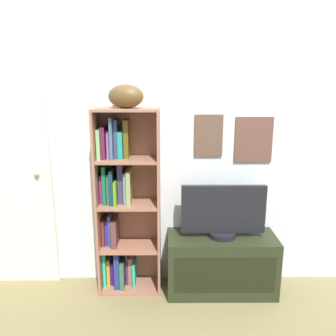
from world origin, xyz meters
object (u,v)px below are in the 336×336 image
Objects in this scene: tv_stand at (221,264)px; television at (223,212)px; bookshelf at (123,204)px; football at (126,96)px.

tv_stand is 1.32× the size of television.
bookshelf is 0.83m from television.
football reaches higher than tv_stand.
television reaches higher than tv_stand.
tv_stand is 0.46m from television.
television is (0.00, 0.00, 0.46)m from tv_stand.
tv_stand is at bearing -3.55° from football.
television is (0.77, -0.05, -0.92)m from football.
tv_stand is (0.82, -0.08, -0.50)m from bookshelf.
bookshelf reaches higher than television.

